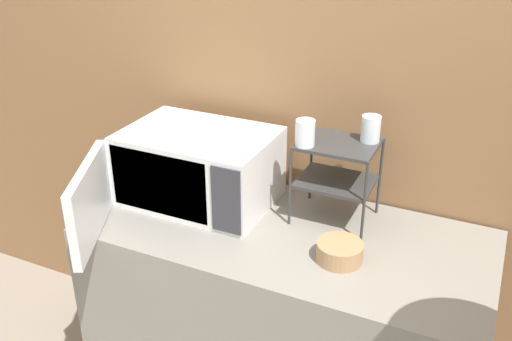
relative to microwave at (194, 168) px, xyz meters
name	(u,v)px	position (x,y,z in m)	size (l,w,h in m)	color
wall_back	(325,89)	(0.40, 0.32, 0.28)	(8.00, 0.06, 2.60)	olive
counter	(283,327)	(0.40, -0.05, -0.58)	(1.44, 0.66, 0.88)	gray
microwave	(194,168)	(0.00, 0.00, 0.00)	(0.58, 0.79, 0.28)	silver
dish_rack	(337,165)	(0.53, 0.10, 0.08)	(0.28, 0.22, 0.30)	#333333
glass_front_left	(305,133)	(0.43, 0.03, 0.21)	(0.07, 0.07, 0.09)	silver
glass_back_right	(371,129)	(0.62, 0.16, 0.21)	(0.07, 0.07, 0.09)	silver
bowl	(340,252)	(0.63, -0.14, -0.11)	(0.15, 0.15, 0.06)	#AD7F56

